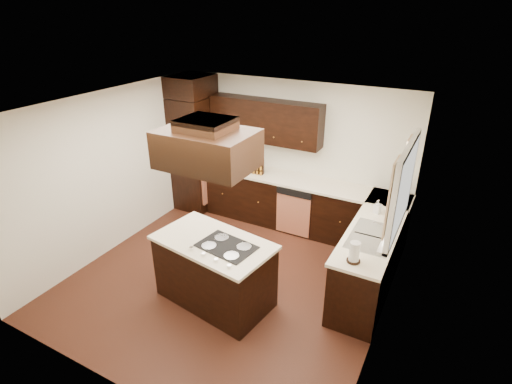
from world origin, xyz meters
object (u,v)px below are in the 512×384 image
spice_rack (255,166)px  range_hood (207,149)px  oven_column (195,154)px  island (215,272)px

spice_rack → range_hood: bearing=-81.8°
oven_column → island: (1.84, -2.19, -0.62)m
island → range_hood: size_ratio=1.39×
island → range_hood: bearing=-54.5°
range_hood → spice_rack: bearing=105.0°
spice_rack → oven_column: bearing=173.0°
oven_column → range_hood: size_ratio=2.02×
range_hood → spice_rack: size_ratio=3.35×
island → range_hood: 1.72m
range_hood → island: bearing=116.7°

